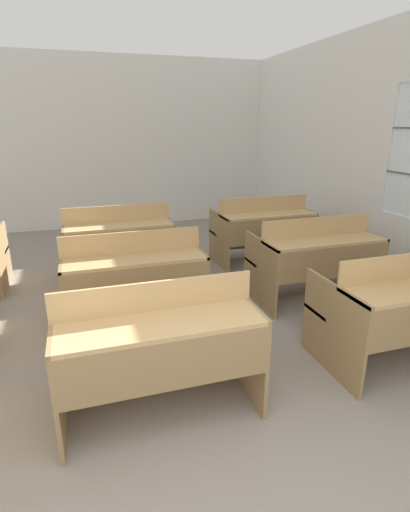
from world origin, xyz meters
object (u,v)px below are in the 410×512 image
at_px(bench_third_center, 119,240).
at_px(bench_third_right, 263,228).
at_px(bench_front_right, 406,306).
at_px(bench_second_center, 134,276).
at_px(bench_second_right, 315,257).
at_px(bench_front_center, 158,344).

relative_size(bench_third_center, bench_third_right, 1.00).
height_order(bench_front_right, bench_third_right, same).
bearing_deg(bench_second_center, bench_second_right, -0.11).
xyz_separation_m(bench_front_center, bench_front_right, (2.02, -0.03, 0.00)).
bearing_deg(bench_third_right, bench_second_center, -146.21).
distance_m(bench_front_center, bench_third_right, 3.32).
xyz_separation_m(bench_front_center, bench_third_center, (0.02, 2.62, 0.00)).
relative_size(bench_front_right, bench_second_right, 1.00).
xyz_separation_m(bench_front_center, bench_third_right, (2.02, 2.64, 0.00)).
distance_m(bench_second_right, bench_third_center, 2.40).
xyz_separation_m(bench_second_center, bench_second_right, (2.00, -0.00, 0.00)).
xyz_separation_m(bench_front_center, bench_second_center, (0.02, 1.30, 0.00)).
bearing_deg(bench_second_right, bench_front_right, -89.97).
distance_m(bench_third_center, bench_third_right, 2.01).
bearing_deg(bench_front_center, bench_third_center, 89.60).
xyz_separation_m(bench_front_center, bench_second_right, (2.02, 1.29, 0.00)).
xyz_separation_m(bench_second_right, bench_third_center, (-2.00, 1.32, 0.00)).
bearing_deg(bench_second_right, bench_third_right, 89.90).
height_order(bench_front_center, bench_second_center, same).
bearing_deg(bench_third_center, bench_second_right, -33.45).
height_order(bench_second_center, bench_third_center, same).
relative_size(bench_front_right, bench_second_center, 1.00).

